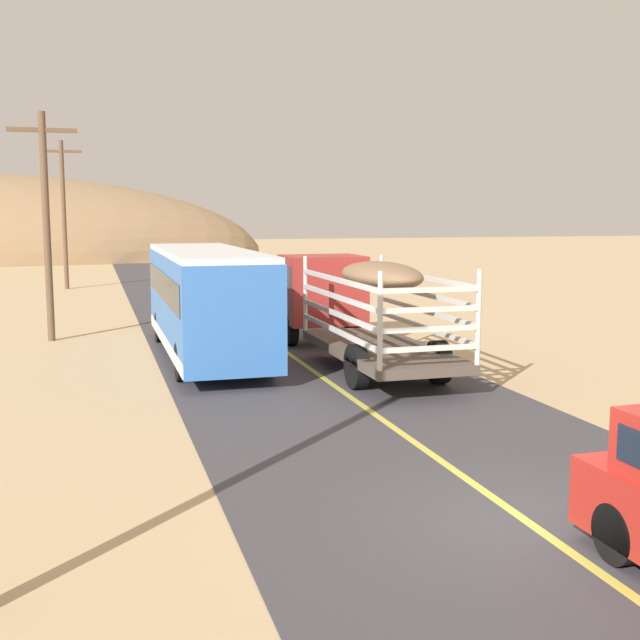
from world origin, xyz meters
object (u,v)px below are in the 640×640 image
power_pole_mid (46,219)px  power_pole_far (64,210)px  livestock_truck (343,297)px  bus (206,300)px

power_pole_mid → power_pole_far: 19.20m
livestock_truck → power_pole_far: 26.23m
bus → power_pole_mid: (-4.61, 4.63, 2.33)m
power_pole_mid → power_pole_far: bearing=90.0°
livestock_truck → power_pole_mid: bearing=147.7°
bus → power_pole_mid: size_ratio=1.32×
power_pole_mid → power_pole_far: (0.00, 19.20, 0.37)m
bus → power_pole_far: power_pole_far is taller
livestock_truck → power_pole_far: power_pole_far is taller
power_pole_far → livestock_truck: bearing=-70.7°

